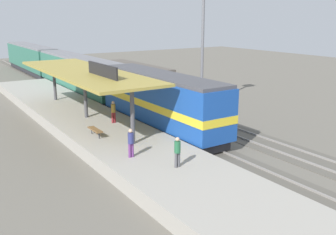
{
  "coord_description": "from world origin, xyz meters",
  "views": [
    {
      "loc": [
        -15.67,
        -28.99,
        8.9
      ],
      "look_at": [
        -1.38,
        -7.21,
        2.0
      ],
      "focal_mm": 41.21,
      "sensor_mm": 36.0,
      "label": 1
    }
  ],
  "objects": [
    {
      "name": "ground_plane",
      "position": [
        2.0,
        0.0,
        0.0
      ],
      "size": [
        120.0,
        120.0,
        0.0
      ],
      "primitive_type": "plane",
      "color": "#666056"
    },
    {
      "name": "track_near",
      "position": [
        0.0,
        0.0,
        0.03
      ],
      "size": [
        3.2,
        110.0,
        0.16
      ],
      "color": "#565249",
      "rests_on": "ground"
    },
    {
      "name": "track_far",
      "position": [
        4.6,
        0.0,
        0.03
      ],
      "size": [
        3.2,
        110.0,
        0.16
      ],
      "color": "#565249",
      "rests_on": "ground"
    },
    {
      "name": "platform",
      "position": [
        -4.6,
        0.0,
        0.45
      ],
      "size": [
        6.0,
        44.0,
        0.9
      ],
      "primitive_type": "cube",
      "color": "#9E998E",
      "rests_on": "ground"
    },
    {
      "name": "station_canopy",
      "position": [
        -4.6,
        -0.09,
        4.53
      ],
      "size": [
        5.2,
        18.0,
        4.7
      ],
      "color": "#47474C",
      "rests_on": "platform"
    },
    {
      "name": "platform_bench",
      "position": [
        -6.0,
        -5.16,
        1.34
      ],
      "size": [
        0.44,
        1.7,
        0.5
      ],
      "color": "#333338",
      "rests_on": "platform"
    },
    {
      "name": "locomotive",
      "position": [
        0.0,
        -4.01,
        2.41
      ],
      "size": [
        2.93,
        14.43,
        4.44
      ],
      "color": "#28282D",
      "rests_on": "track_near"
    },
    {
      "name": "passenger_carriage_front",
      "position": [
        0.0,
        13.99,
        2.31
      ],
      "size": [
        2.9,
        20.0,
        4.24
      ],
      "color": "#28282D",
      "rests_on": "track_near"
    },
    {
      "name": "passenger_carriage_rear",
      "position": [
        0.0,
        34.79,
        2.31
      ],
      "size": [
        2.9,
        20.0,
        4.24
      ],
      "color": "#28282D",
      "rests_on": "track_near"
    },
    {
      "name": "freight_car",
      "position": [
        4.6,
        8.39,
        1.97
      ],
      "size": [
        2.8,
        12.0,
        3.54
      ],
      "color": "#28282D",
      "rests_on": "track_far"
    },
    {
      "name": "light_mast",
      "position": [
        7.8,
        0.71,
        8.4
      ],
      "size": [
        1.1,
        1.1,
        11.7
      ],
      "color": "slate",
      "rests_on": "ground"
    },
    {
      "name": "person_waiting",
      "position": [
        -3.47,
        -2.77,
        1.85
      ],
      "size": [
        0.34,
        0.34,
        1.71
      ],
      "color": "maroon",
      "rests_on": "platform"
    },
    {
      "name": "person_walking",
      "position": [
        -4.48,
        -12.86,
        1.85
      ],
      "size": [
        0.34,
        0.34,
        1.71
      ],
      "color": "#4C4C51",
      "rests_on": "platform"
    },
    {
      "name": "person_boarding",
      "position": [
        -5.86,
        -10.11,
        1.85
      ],
      "size": [
        0.34,
        0.34,
        1.71
      ],
      "color": "#663375",
      "rests_on": "platform"
    }
  ]
}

